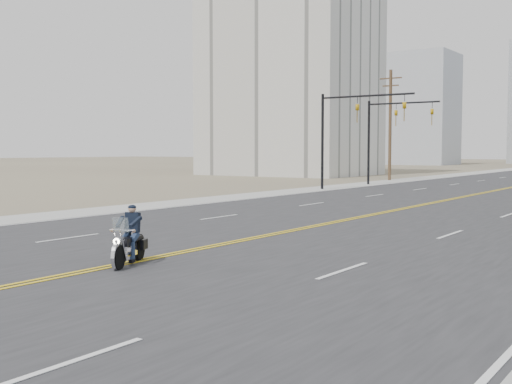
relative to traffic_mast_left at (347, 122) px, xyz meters
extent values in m
plane|color=#776D56|center=(8.98, -32.00, -4.94)|extent=(400.00, 400.00, 0.00)
cube|color=#A5A5A0|center=(-2.52, 38.00, -4.93)|extent=(3.00, 200.00, 0.01)
cylinder|color=black|center=(-2.02, 0.00, -1.44)|extent=(0.20, 0.20, 7.00)
cylinder|color=black|center=(1.48, 0.00, 1.76)|extent=(7.00, 0.14, 0.14)
imported|color=#BF8C0C|center=(0.78, 0.00, 1.11)|extent=(0.21, 0.26, 1.30)
imported|color=#BF8C0C|center=(4.28, 0.00, 1.11)|extent=(0.21, 0.26, 1.30)
cylinder|color=black|center=(-2.02, 8.00, -1.44)|extent=(0.20, 0.20, 7.00)
cylinder|color=black|center=(0.98, 8.00, 1.76)|extent=(6.00, 0.14, 0.14)
imported|color=#BF8C0C|center=(0.38, 8.00, 1.11)|extent=(0.21, 0.26, 1.30)
imported|color=#BF8C0C|center=(3.38, 8.00, 1.11)|extent=(0.21, 0.26, 1.30)
cylinder|color=brown|center=(-3.52, 16.00, 0.31)|extent=(0.30, 0.30, 10.50)
cube|color=brown|center=(-3.52, 16.00, 4.76)|extent=(2.20, 0.12, 0.12)
cube|color=brown|center=(-3.52, 16.00, 4.06)|extent=(1.60, 0.12, 0.12)
cube|color=silver|center=(-19.02, 23.00, 10.06)|extent=(18.00, 14.00, 30.00)
cube|color=#B7BCC6|center=(-26.02, 83.00, 6.06)|extent=(14.00, 12.00, 22.00)
cube|color=#ADB2B7|center=(-41.02, 98.00, 3.06)|extent=(12.00, 12.00, 16.00)
camera|label=1|loc=(20.90, -41.62, -2.04)|focal=45.00mm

